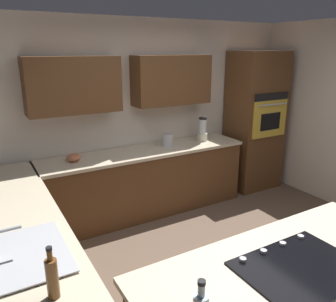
% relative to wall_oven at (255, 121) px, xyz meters
% --- Properties ---
extents(ground_plane, '(14.00, 14.00, 0.00)m').
position_rel_wall_oven_xyz_m(ground_plane, '(1.85, 1.72, -1.09)').
color(ground_plane, brown).
extents(wall_back, '(6.00, 0.44, 2.60)m').
position_rel_wall_oven_xyz_m(wall_back, '(1.92, -0.33, 0.33)').
color(wall_back, silver).
rests_on(wall_back, ground).
extents(lower_cabinets_back, '(2.80, 0.60, 0.86)m').
position_rel_wall_oven_xyz_m(lower_cabinets_back, '(1.95, -0.00, -0.66)').
color(lower_cabinets_back, brown).
rests_on(lower_cabinets_back, ground).
extents(countertop_back, '(2.84, 0.64, 0.04)m').
position_rel_wall_oven_xyz_m(countertop_back, '(1.95, -0.00, -0.21)').
color(countertop_back, beige).
rests_on(countertop_back, lower_cabinets_back).
extents(lower_cabinets_side, '(0.60, 2.90, 0.86)m').
position_rel_wall_oven_xyz_m(lower_cabinets_side, '(3.67, 1.17, -0.66)').
color(lower_cabinets_side, brown).
rests_on(lower_cabinets_side, ground).
extents(countertop_side, '(0.64, 2.94, 0.04)m').
position_rel_wall_oven_xyz_m(countertop_side, '(3.67, 1.17, -0.21)').
color(countertop_side, beige).
rests_on(countertop_side, lower_cabinets_side).
extents(island_top, '(2.07, 1.01, 0.04)m').
position_rel_wall_oven_xyz_m(island_top, '(2.25, 2.76, -0.21)').
color(island_top, beige).
rests_on(island_top, island_base).
extents(wall_oven, '(0.80, 0.66, 2.17)m').
position_rel_wall_oven_xyz_m(wall_oven, '(0.00, 0.00, 0.00)').
color(wall_oven, brown).
rests_on(wall_oven, ground).
extents(sink_unit, '(0.46, 0.70, 0.23)m').
position_rel_wall_oven_xyz_m(sink_unit, '(3.68, 1.76, -0.17)').
color(sink_unit, '#515456').
rests_on(sink_unit, countertop_side).
extents(cooktop, '(0.76, 0.56, 0.03)m').
position_rel_wall_oven_xyz_m(cooktop, '(2.25, 2.75, -0.18)').
color(cooktop, black).
rests_on(cooktop, island_top).
extents(blender, '(0.15, 0.15, 0.35)m').
position_rel_wall_oven_xyz_m(blender, '(1.00, -0.03, -0.04)').
color(blender, beige).
rests_on(blender, countertop_back).
extents(mixing_bowl, '(0.17, 0.17, 0.10)m').
position_rel_wall_oven_xyz_m(mixing_bowl, '(2.90, -0.03, -0.14)').
color(mixing_bowl, '#CC724C').
rests_on(mixing_bowl, countertop_back).
extents(kettle, '(0.16, 0.16, 0.18)m').
position_rel_wall_oven_xyz_m(kettle, '(1.60, -0.03, -0.10)').
color(kettle, '#B7BABF').
rests_on(kettle, countertop_back).
extents(dish_soap_bottle, '(0.07, 0.07, 0.31)m').
position_rel_wall_oven_xyz_m(dish_soap_bottle, '(3.62, 2.24, -0.06)').
color(dish_soap_bottle, brown).
rests_on(dish_soap_bottle, countertop_side).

